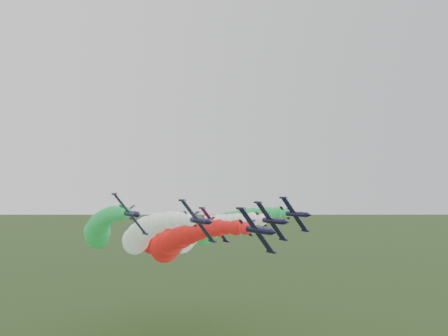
{
  "coord_description": "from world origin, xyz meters",
  "views": [
    {
      "loc": [
        -48.44,
        -82.44,
        47.47
      ],
      "look_at": [
        -5.13,
        0.62,
        53.04
      ],
      "focal_mm": 35.0,
      "sensor_mm": 36.0,
      "label": 1
    }
  ],
  "objects_px": {
    "jet_outer_right": "(215,228)",
    "jet_lead": "(174,242)",
    "jet_outer_left": "(99,230)",
    "jet_inner_left": "(141,235)",
    "jet_inner_right": "(192,234)",
    "jet_trail": "(159,236)"
  },
  "relations": [
    {
      "from": "jet_inner_left",
      "to": "jet_outer_right",
      "type": "relative_size",
      "value": 1.01
    },
    {
      "from": "jet_inner_left",
      "to": "jet_outer_right",
      "type": "height_order",
      "value": "jet_outer_right"
    },
    {
      "from": "jet_trail",
      "to": "jet_outer_right",
      "type": "bearing_deg",
      "value": -28.76
    },
    {
      "from": "jet_inner_left",
      "to": "jet_trail",
      "type": "bearing_deg",
      "value": 55.68
    },
    {
      "from": "jet_trail",
      "to": "jet_lead",
      "type": "bearing_deg",
      "value": -99.31
    },
    {
      "from": "jet_outer_left",
      "to": "jet_inner_left",
      "type": "bearing_deg",
      "value": -41.89
    },
    {
      "from": "jet_lead",
      "to": "jet_outer_left",
      "type": "height_order",
      "value": "jet_outer_left"
    },
    {
      "from": "jet_inner_left",
      "to": "jet_outer_left",
      "type": "distance_m",
      "value": 14.53
    },
    {
      "from": "jet_outer_right",
      "to": "jet_outer_left",
      "type": "bearing_deg",
      "value": 176.94
    },
    {
      "from": "jet_inner_left",
      "to": "jet_inner_right",
      "type": "xyz_separation_m",
      "value": [
        17.73,
        1.89,
        -0.83
      ]
    },
    {
      "from": "jet_lead",
      "to": "jet_outer_right",
      "type": "distance_m",
      "value": 26.67
    },
    {
      "from": "jet_trail",
      "to": "jet_inner_left",
      "type": "bearing_deg",
      "value": -124.32
    },
    {
      "from": "jet_lead",
      "to": "jet_inner_left",
      "type": "height_order",
      "value": "jet_inner_left"
    },
    {
      "from": "jet_outer_right",
      "to": "jet_trail",
      "type": "xyz_separation_m",
      "value": [
        -17.37,
        9.54,
        -2.77
      ]
    },
    {
      "from": "jet_lead",
      "to": "jet_inner_right",
      "type": "bearing_deg",
      "value": 44.33
    },
    {
      "from": "jet_outer_right",
      "to": "jet_inner_left",
      "type": "bearing_deg",
      "value": -165.43
    },
    {
      "from": "jet_outer_right",
      "to": "jet_lead",
      "type": "bearing_deg",
      "value": -144.0
    },
    {
      "from": "jet_inner_left",
      "to": "jet_inner_right",
      "type": "distance_m",
      "value": 17.85
    },
    {
      "from": "jet_inner_right",
      "to": "jet_outer_left",
      "type": "relative_size",
      "value": 1.01
    },
    {
      "from": "jet_lead",
      "to": "jet_outer_left",
      "type": "relative_size",
      "value": 1.01
    },
    {
      "from": "jet_outer_left",
      "to": "jet_trail",
      "type": "bearing_deg",
      "value": 18.26
    },
    {
      "from": "jet_inner_right",
      "to": "jet_outer_left",
      "type": "xyz_separation_m",
      "value": [
        -28.52,
        7.79,
        1.94
      ]
    }
  ]
}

